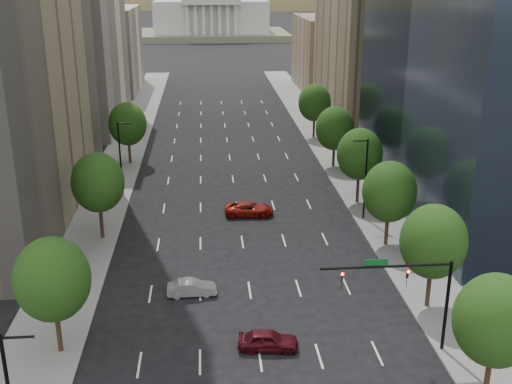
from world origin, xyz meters
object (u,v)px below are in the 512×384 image
object	(u,v)px
car_red_far	(249,209)
car_maroon	(268,340)
traffic_signal	(414,287)
car_silver	(192,288)
capitol	(211,16)

from	to	relation	value
car_red_far	car_maroon	bearing A→B (deg)	-178.64
traffic_signal	car_silver	distance (m)	18.65
car_silver	car_red_far	xyz separation A→B (m)	(6.02, 17.58, 0.07)
capitol	car_red_far	world-z (taller)	capitol
car_maroon	car_red_far	size ratio (longest dim) A/B	0.80
traffic_signal	capitol	size ratio (longest dim) A/B	0.15
car_silver	traffic_signal	bearing A→B (deg)	-123.77
car_maroon	capitol	bearing A→B (deg)	6.64
car_silver	car_red_far	size ratio (longest dim) A/B	0.76
car_maroon	car_red_far	world-z (taller)	car_red_far
capitol	car_silver	bearing A→B (deg)	-91.32
capitol	car_red_far	size ratio (longest dim) A/B	11.19
car_red_far	traffic_signal	bearing A→B (deg)	-158.52
car_maroon	car_silver	distance (m)	10.03
capitol	car_red_far	xyz separation A→B (m)	(1.18, -192.59, -7.83)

